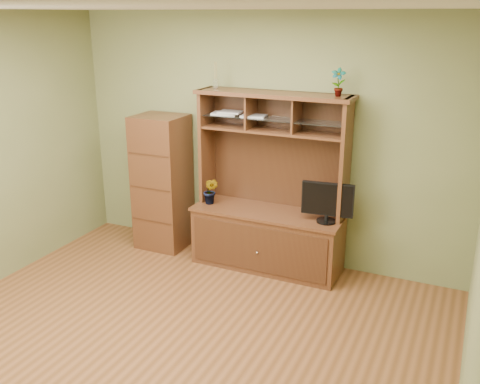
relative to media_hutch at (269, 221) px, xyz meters
The scene contains 8 objects.
room 1.92m from the media_hutch, 95.95° to the right, with size 4.54×4.04×2.74m.
media_hutch is the anchor object (origin of this frame).
monitor 0.75m from the media_hutch, ahead, with size 0.52×0.20×0.41m.
orchid_plant 0.72m from the media_hutch, behind, with size 0.16×0.13×0.30m, color #315B1F.
top_plant 1.65m from the media_hutch, ahead, with size 0.14×0.10×0.27m, color #386E26.
reed_diffuser 1.63m from the media_hutch, behind, with size 0.06×0.06×0.28m.
magazines 1.21m from the media_hutch, 169.80° to the left, with size 0.63×0.25×0.04m.
side_cabinet 1.37m from the media_hutch, behind, with size 0.56×0.51×1.57m.
Camera 1 is at (2.14, -3.31, 2.66)m, focal length 40.00 mm.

